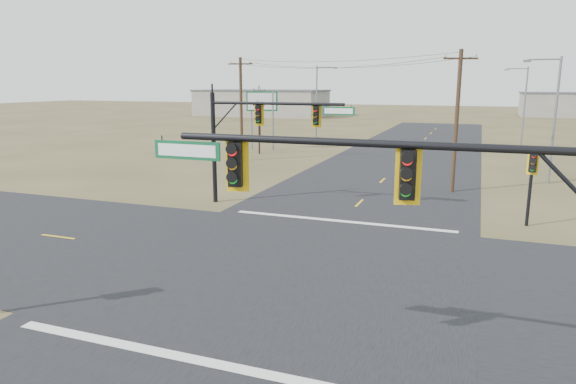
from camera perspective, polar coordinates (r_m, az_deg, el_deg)
The scene contains 18 objects.
ground at distance 20.74m, azimuth 0.59°, elevation -8.43°, with size 320.00×320.00×0.00m, color brown.
road_ew at distance 20.73m, azimuth 0.59°, elevation -8.41°, with size 160.00×14.00×0.02m, color black.
road_ns at distance 20.73m, azimuth 0.59°, elevation -8.40°, with size 14.00×160.00×0.02m, color black.
stop_bar_near at distance 14.54m, azimuth -9.99°, elevation -17.92°, with size 12.00×0.40×0.01m, color silver.
stop_bar_far at distance 27.57m, azimuth 5.88°, elevation -3.22°, with size 12.00×0.40×0.01m, color silver.
mast_arm_near at distance 11.13m, azimuth 13.62°, elevation -0.94°, with size 10.33×0.53×6.59m.
mast_arm_far at distance 30.23m, azimuth -3.14°, elevation 7.46°, with size 8.83×0.55×6.70m.
pedestal_signal_ne at distance 28.65m, azimuth 25.51°, elevation 2.33°, with size 0.66×0.57×4.08m.
utility_pole_near at distance 36.04m, azimuth 18.23°, elevation 7.67°, with size 2.14×1.07×9.41m.
utility_pole_far at distance 48.86m, azimuth -5.23°, elevation 9.29°, with size 2.34×0.37×9.58m.
highway_sign at distance 56.83m, azimuth -2.89°, elevation 9.21°, with size 3.20×1.30×6.37m.
streetlight_a at distance 41.89m, azimuth 27.31°, elevation 7.76°, with size 2.54×0.31×9.10m.
streetlight_b at distance 64.10m, azimuth 24.65°, elevation 8.98°, with size 2.52×0.33×9.03m.
streetlight_c at distance 62.05m, azimuth 3.37°, elevation 10.10°, with size 2.57×0.23×9.27m.
bare_tree_a at distance 53.50m, azimuth -3.25°, elevation 9.14°, with size 2.57×2.57×5.80m.
bare_tree_b at distance 66.96m, azimuth -3.20°, elevation 10.84°, with size 3.04×3.04×7.38m.
warehouse_left at distance 117.96m, azimuth -2.94°, elevation 9.80°, with size 28.00×14.00×5.50m, color gray.
warehouse_mid at distance 129.69m, azimuth 28.87°, elevation 8.44°, with size 20.00×12.00×5.00m, color gray.
Camera 1 is at (6.57, -18.29, 7.24)m, focal length 32.00 mm.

